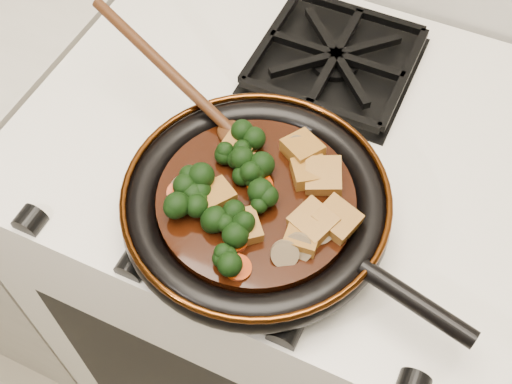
% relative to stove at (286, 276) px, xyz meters
% --- Properties ---
extents(stove, '(0.76, 0.60, 0.90)m').
position_rel_stove_xyz_m(stove, '(0.00, 0.00, 0.00)').
color(stove, white).
rests_on(stove, ground).
extents(burner_grate_front, '(0.23, 0.23, 0.03)m').
position_rel_stove_xyz_m(burner_grate_front, '(0.00, -0.14, 0.46)').
color(burner_grate_front, black).
rests_on(burner_grate_front, stove).
extents(burner_grate_back, '(0.23, 0.23, 0.03)m').
position_rel_stove_xyz_m(burner_grate_back, '(0.00, 0.14, 0.46)').
color(burner_grate_back, black).
rests_on(burner_grate_back, stove).
extents(skillet, '(0.45, 0.33, 0.05)m').
position_rel_stove_xyz_m(skillet, '(0.01, -0.16, 0.49)').
color(skillet, black).
rests_on(skillet, burner_grate_front).
extents(braising_sauce, '(0.24, 0.24, 0.02)m').
position_rel_stove_xyz_m(braising_sauce, '(0.01, -0.16, 0.50)').
color(braising_sauce, black).
rests_on(braising_sauce, skillet).
extents(tofu_cube_0, '(0.06, 0.06, 0.03)m').
position_rel_stove_xyz_m(tofu_cube_0, '(0.03, -0.08, 0.52)').
color(tofu_cube_0, '#936122').
rests_on(tofu_cube_0, braising_sauce).
extents(tofu_cube_1, '(0.06, 0.05, 0.03)m').
position_rel_stove_xyz_m(tofu_cube_1, '(0.11, -0.15, 0.52)').
color(tofu_cube_1, '#936122').
rests_on(tofu_cube_1, braising_sauce).
extents(tofu_cube_2, '(0.05, 0.04, 0.02)m').
position_rel_stove_xyz_m(tofu_cube_2, '(-0.01, -0.13, 0.52)').
color(tofu_cube_2, '#936122').
rests_on(tofu_cube_2, braising_sauce).
extents(tofu_cube_3, '(0.04, 0.05, 0.02)m').
position_rel_stove_xyz_m(tofu_cube_3, '(-0.04, -0.10, 0.52)').
color(tofu_cube_3, '#936122').
rests_on(tofu_cube_3, braising_sauce).
extents(tofu_cube_4, '(0.06, 0.06, 0.02)m').
position_rel_stove_xyz_m(tofu_cube_4, '(0.05, -0.11, 0.52)').
color(tofu_cube_4, '#936122').
rests_on(tofu_cube_4, braising_sauce).
extents(tofu_cube_5, '(0.06, 0.06, 0.02)m').
position_rel_stove_xyz_m(tofu_cube_5, '(0.01, -0.21, 0.52)').
color(tofu_cube_5, '#936122').
rests_on(tofu_cube_5, braising_sauce).
extents(tofu_cube_6, '(0.06, 0.06, 0.03)m').
position_rel_stove_xyz_m(tofu_cube_6, '(0.09, -0.17, 0.52)').
color(tofu_cube_6, '#936122').
rests_on(tofu_cube_6, braising_sauce).
extents(tofu_cube_7, '(0.05, 0.05, 0.03)m').
position_rel_stove_xyz_m(tofu_cube_7, '(-0.03, -0.18, 0.52)').
color(tofu_cube_7, '#936122').
rests_on(tofu_cube_7, braising_sauce).
extents(tofu_cube_8, '(0.05, 0.05, 0.03)m').
position_rel_stove_xyz_m(tofu_cube_8, '(-0.06, -0.18, 0.52)').
color(tofu_cube_8, '#936122').
rests_on(tofu_cube_8, braising_sauce).
extents(tofu_cube_9, '(0.06, 0.06, 0.03)m').
position_rel_stove_xyz_m(tofu_cube_9, '(0.07, -0.10, 0.52)').
color(tofu_cube_9, '#936122').
rests_on(tofu_cube_9, braising_sauce).
extents(tofu_cube_10, '(0.04, 0.04, 0.02)m').
position_rel_stove_xyz_m(tofu_cube_10, '(0.08, -0.19, 0.52)').
color(tofu_cube_10, '#936122').
rests_on(tofu_cube_10, braising_sauce).
extents(broccoli_floret_0, '(0.09, 0.09, 0.07)m').
position_rel_stove_xyz_m(broccoli_floret_0, '(-0.06, -0.18, 0.52)').
color(broccoli_floret_0, black).
rests_on(broccoli_floret_0, braising_sauce).
extents(broccoli_floret_1, '(0.08, 0.08, 0.06)m').
position_rel_stove_xyz_m(broccoli_floret_1, '(-0.01, -0.14, 0.52)').
color(broccoli_floret_1, black).
rests_on(broccoli_floret_1, braising_sauce).
extents(broccoli_floret_2, '(0.09, 0.08, 0.06)m').
position_rel_stove_xyz_m(broccoli_floret_2, '(-0.01, -0.20, 0.52)').
color(broccoli_floret_2, black).
rests_on(broccoli_floret_2, braising_sauce).
extents(broccoli_floret_3, '(0.08, 0.08, 0.06)m').
position_rel_stove_xyz_m(broccoli_floret_3, '(0.01, -0.22, 0.52)').
color(broccoli_floret_3, black).
rests_on(broccoli_floret_3, braising_sauce).
extents(broccoli_floret_4, '(0.07, 0.08, 0.07)m').
position_rel_stove_xyz_m(broccoli_floret_4, '(-0.05, -0.21, 0.52)').
color(broccoli_floret_4, black).
rests_on(broccoli_floret_4, braising_sauce).
extents(broccoli_floret_5, '(0.08, 0.08, 0.06)m').
position_rel_stove_xyz_m(broccoli_floret_5, '(0.02, -0.16, 0.52)').
color(broccoli_floret_5, black).
rests_on(broccoli_floret_5, braising_sauce).
extents(broccoli_floret_6, '(0.08, 0.08, 0.07)m').
position_rel_stove_xyz_m(broccoli_floret_6, '(-0.04, -0.12, 0.52)').
color(broccoli_floret_6, black).
rests_on(broccoli_floret_6, braising_sauce).
extents(broccoli_floret_7, '(0.08, 0.09, 0.06)m').
position_rel_stove_xyz_m(broccoli_floret_7, '(-0.04, -0.10, 0.52)').
color(broccoli_floret_7, black).
rests_on(broccoli_floret_7, braising_sauce).
extents(broccoli_floret_8, '(0.09, 0.09, 0.07)m').
position_rel_stove_xyz_m(broccoli_floret_8, '(0.02, -0.26, 0.52)').
color(broccoli_floret_8, black).
rests_on(broccoli_floret_8, braising_sauce).
extents(broccoli_floret_9, '(0.07, 0.07, 0.06)m').
position_rel_stove_xyz_m(broccoli_floret_9, '(-0.01, -0.13, 0.52)').
color(broccoli_floret_9, black).
rests_on(broccoli_floret_9, braising_sauce).
extents(carrot_coin_0, '(0.03, 0.03, 0.01)m').
position_rel_stove_xyz_m(carrot_coin_0, '(0.01, -0.23, 0.51)').
color(carrot_coin_0, '#B33004').
rests_on(carrot_coin_0, braising_sauce).
extents(carrot_coin_1, '(0.03, 0.03, 0.02)m').
position_rel_stove_xyz_m(carrot_coin_1, '(0.00, -0.14, 0.51)').
color(carrot_coin_1, '#B33004').
rests_on(carrot_coin_1, braising_sauce).
extents(carrot_coin_2, '(0.03, 0.03, 0.02)m').
position_rel_stove_xyz_m(carrot_coin_2, '(-0.08, -0.20, 0.51)').
color(carrot_coin_2, '#B33004').
rests_on(carrot_coin_2, braising_sauce).
extents(carrot_coin_3, '(0.03, 0.03, 0.02)m').
position_rel_stove_xyz_m(carrot_coin_3, '(0.03, -0.25, 0.51)').
color(carrot_coin_3, '#B33004').
rests_on(carrot_coin_3, braising_sauce).
extents(carrot_coin_4, '(0.03, 0.03, 0.02)m').
position_rel_stove_xyz_m(carrot_coin_4, '(0.01, -0.14, 0.51)').
color(carrot_coin_4, '#B33004').
rests_on(carrot_coin_4, braising_sauce).
extents(mushroom_slice_0, '(0.05, 0.05, 0.02)m').
position_rel_stove_xyz_m(mushroom_slice_0, '(0.09, -0.17, 0.52)').
color(mushroom_slice_0, '#7A6546').
rests_on(mushroom_slice_0, braising_sauce).
extents(mushroom_slice_1, '(0.04, 0.03, 0.03)m').
position_rel_stove_xyz_m(mushroom_slice_1, '(0.08, -0.21, 0.52)').
color(mushroom_slice_1, '#7A6546').
rests_on(mushroom_slice_1, braising_sauce).
extents(mushroom_slice_2, '(0.04, 0.03, 0.03)m').
position_rel_stove_xyz_m(mushroom_slice_2, '(-0.07, -0.19, 0.52)').
color(mushroom_slice_2, '#7A6546').
rests_on(mushroom_slice_2, braising_sauce).
extents(mushroom_slice_3, '(0.04, 0.04, 0.03)m').
position_rel_stove_xyz_m(mushroom_slice_3, '(0.07, -0.22, 0.52)').
color(mushroom_slice_3, '#7A6546').
rests_on(mushroom_slice_3, braising_sauce).
extents(mushroom_slice_4, '(0.04, 0.04, 0.03)m').
position_rel_stove_xyz_m(mushroom_slice_4, '(0.02, -0.07, 0.52)').
color(mushroom_slice_4, '#7A6546').
rests_on(mushroom_slice_4, braising_sauce).
extents(wooden_spoon, '(0.16, 0.08, 0.26)m').
position_rel_stove_xyz_m(wooden_spoon, '(-0.12, -0.06, 0.53)').
color(wooden_spoon, '#3F1F0D').
rests_on(wooden_spoon, braising_sauce).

